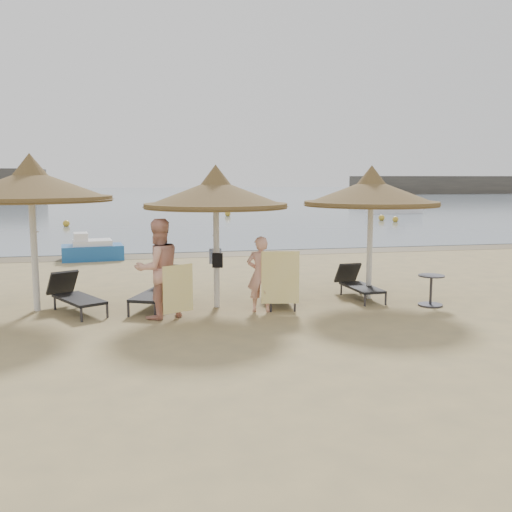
{
  "coord_description": "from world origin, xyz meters",
  "views": [
    {
      "loc": [
        -1.28,
        -10.73,
        2.72
      ],
      "look_at": [
        1.19,
        1.2,
        1.05
      ],
      "focal_mm": 40.0,
      "sensor_mm": 36.0,
      "label": 1
    }
  ],
  "objects": [
    {
      "name": "wet_sand_strip",
      "position": [
        0.0,
        9.4,
        0.0
      ],
      "size": [
        200.0,
        1.6,
        0.01
      ],
      "primitive_type": "cube",
      "color": "brown",
      "rests_on": "ground"
    },
    {
      "name": "towel_right",
      "position": [
        1.48,
        0.2,
        0.74
      ],
      "size": [
        0.75,
        0.15,
        1.07
      ],
      "rotation": [
        0.0,
        0.0,
        -0.18
      ],
      "color": "yellow",
      "rests_on": "ground"
    },
    {
      "name": "lounger_far_left",
      "position": [
        -2.61,
        1.24,
        0.35
      ],
      "size": [
        1.35,
        1.81,
        0.79
      ],
      "rotation": [
        0.0,
        0.0,
        0.5
      ],
      "color": "#2E2D34",
      "rests_on": "ground"
    },
    {
      "name": "palapa_right",
      "position": [
        3.81,
        1.22,
        2.39
      ],
      "size": [
        3.03,
        3.03,
        3.0
      ],
      "rotation": [
        0.0,
        0.0,
        -0.07
      ],
      "color": "silver",
      "rests_on": "ground"
    },
    {
      "name": "palapa_center",
      "position": [
        0.31,
        1.05,
        2.38
      ],
      "size": [
        3.02,
        3.02,
        2.99
      ],
      "rotation": [
        0.0,
        0.0,
        0.28
      ],
      "color": "silver",
      "rests_on": "ground"
    },
    {
      "name": "bag_patterned",
      "position": [
        0.31,
        1.23,
        1.06
      ],
      "size": [
        0.26,
        0.09,
        0.32
      ],
      "rotation": [
        0.0,
        0.0,
        0.0
      ],
      "color": "white",
      "rests_on": "ground"
    },
    {
      "name": "towel_left",
      "position": [
        -0.58,
        -0.03,
        0.63
      ],
      "size": [
        0.59,
        0.31,
        0.92
      ],
      "rotation": [
        0.0,
        0.0,
        0.47
      ],
      "color": "yellow",
      "rests_on": "ground"
    },
    {
      "name": "pedal_boat",
      "position": [
        -2.83,
        8.88,
        0.34
      ],
      "size": [
        2.1,
        1.4,
        0.92
      ],
      "rotation": [
        0.0,
        0.0,
        0.12
      ],
      "color": "#1B58A2",
      "rests_on": "ground"
    },
    {
      "name": "ground",
      "position": [
        0.0,
        0.0,
        0.0
      ],
      "size": [
        160.0,
        160.0,
        0.0
      ],
      "primitive_type": "plane",
      "color": "tan",
      "rests_on": "ground"
    },
    {
      "name": "buoy_mid",
      "position": [
        4.94,
        29.11,
        0.21
      ],
      "size": [
        0.41,
        0.41,
        0.41
      ],
      "primitive_type": "sphere",
      "color": "gold",
      "rests_on": "ground"
    },
    {
      "name": "lounger_far_right",
      "position": [
        3.6,
        1.36,
        0.33
      ],
      "size": [
        0.65,
        1.67,
        0.73
      ],
      "rotation": [
        0.0,
        0.0,
        0.07
      ],
      "color": "#2E2D34",
      "rests_on": "ground"
    },
    {
      "name": "person_left",
      "position": [
        -0.93,
        0.32,
        1.13
      ],
      "size": [
        1.22,
        1.03,
        2.26
      ],
      "primitive_type": "imported",
      "rotation": [
        0.0,
        0.0,
        3.55
      ],
      "color": "#E29F89",
      "rests_on": "ground"
    },
    {
      "name": "lounger_near_right",
      "position": [
        1.68,
        1.21,
        0.33
      ],
      "size": [
        0.74,
        1.7,
        0.74
      ],
      "rotation": [
        0.0,
        0.0,
        -0.12
      ],
      "color": "#2E2D34",
      "rests_on": "ground"
    },
    {
      "name": "sea",
      "position": [
        0.0,
        80.0,
        0.01
      ],
      "size": [
        200.0,
        140.0,
        0.03
      ],
      "primitive_type": "cube",
      "color": "slate",
      "rests_on": "ground"
    },
    {
      "name": "buoy_extra",
      "position": [
        13.89,
        23.08,
        0.2
      ],
      "size": [
        0.39,
        0.39,
        0.39
      ],
      "primitive_type": "sphere",
      "color": "gold",
      "rests_on": "ground"
    },
    {
      "name": "lounger_near_left",
      "position": [
        -0.86,
        1.33,
        0.38
      ],
      "size": [
        1.32,
        1.96,
        0.84
      ],
      "rotation": [
        0.0,
        0.0,
        -0.41
      ],
      "color": "#2E2D34",
      "rests_on": "ground"
    },
    {
      "name": "person_right",
      "position": [
        1.13,
        0.45,
        0.9
      ],
      "size": [
        0.95,
        0.75,
        1.8
      ],
      "primitive_type": "imported",
      "rotation": [
        0.0,
        0.0,
        2.86
      ],
      "color": "#E29F89",
      "rests_on": "ground"
    },
    {
      "name": "side_table",
      "position": [
        4.81,
        0.22,
        0.31
      ],
      "size": [
        0.55,
        0.55,
        0.67
      ],
      "rotation": [
        0.0,
        0.0,
        0.37
      ],
      "color": "#2E2D34",
      "rests_on": "ground"
    },
    {
      "name": "buoy_right",
      "position": [
        14.23,
        21.8,
        0.18
      ],
      "size": [
        0.36,
        0.36,
        0.36
      ],
      "primitive_type": "sphere",
      "color": "gold",
      "rests_on": "ground"
    },
    {
      "name": "bag_dark",
      "position": [
        0.31,
        0.89,
        1.02
      ],
      "size": [
        0.22,
        0.13,
        0.3
      ],
      "rotation": [
        0.0,
        0.0,
        -0.3
      ],
      "color": "black",
      "rests_on": "ground"
    },
    {
      "name": "buoy_left",
      "position": [
        -5.22,
        22.5,
        0.19
      ],
      "size": [
        0.37,
        0.37,
        0.37
      ],
      "primitive_type": "sphere",
      "color": "gold",
      "rests_on": "ground"
    },
    {
      "name": "palapa_left",
      "position": [
        -3.37,
        1.46,
        2.56
      ],
      "size": [
        3.24,
        3.24,
        3.22
      ],
      "rotation": [
        0.0,
        0.0,
        -0.41
      ],
      "color": "silver",
      "rests_on": "ground"
    }
  ]
}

